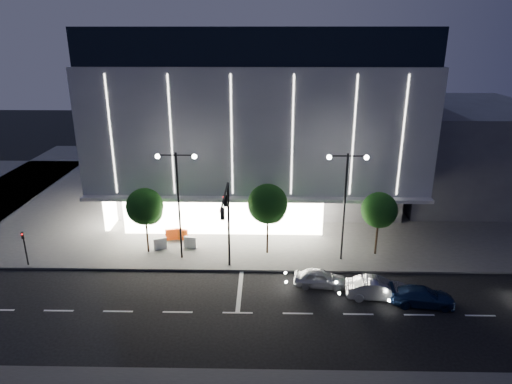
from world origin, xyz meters
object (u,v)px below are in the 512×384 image
object	(u,v)px
street_lamp_east	(345,192)
tree_mid	(268,206)
barrier_a	(182,234)
ped_signal_far	(25,245)
tree_right	(379,212)
barrier_d	(190,242)
barrier_b	(160,244)
barrier_c	(172,235)
street_lamp_west	(178,191)
traffic_mast	(227,215)
car_lead	(320,278)
tree_left	(145,208)
car_third	(422,296)
car_second	(378,289)

from	to	relation	value
street_lamp_east	tree_mid	bearing A→B (deg)	170.31
tree_mid	barrier_a	size ratio (longest dim) A/B	5.59
ped_signal_far	tree_right	distance (m)	28.21
tree_right	barrier_d	size ratio (longest dim) A/B	5.01
barrier_b	barrier_c	xyz separation A→B (m)	(0.60, 1.85, 0.00)
street_lamp_west	barrier_d	xyz separation A→B (m)	(0.44, 1.80, -5.31)
traffic_mast	tree_right	distance (m)	12.63
barrier_a	barrier_b	distance (m)	2.41
ped_signal_far	car_lead	bearing A→B (deg)	-6.27
tree_left	car_lead	xyz separation A→B (m)	(13.80, -5.03, -3.38)
barrier_c	car_third	bearing A→B (deg)	-42.32
tree_left	car_second	bearing A→B (deg)	-20.26
street_lamp_east	car_third	world-z (taller)	street_lamp_east
ped_signal_far	car_second	xyz separation A→B (m)	(26.67, -3.99, -1.16)
street_lamp_west	car_lead	xyz separation A→B (m)	(10.83, -4.01, -5.31)
street_lamp_west	traffic_mast	bearing A→B (deg)	-33.65
tree_mid	tree_right	distance (m)	9.01
street_lamp_east	barrier_d	size ratio (longest dim) A/B	8.18
tree_mid	car_third	distance (m)	13.30
traffic_mast	street_lamp_west	bearing A→B (deg)	146.35
street_lamp_west	tree_left	bearing A→B (deg)	161.06
barrier_d	barrier_a	bearing A→B (deg)	136.67
traffic_mast	car_second	distance (m)	11.85
barrier_a	street_lamp_east	bearing A→B (deg)	3.91
street_lamp_east	tree_mid	world-z (taller)	street_lamp_east
tree_right	car_third	distance (m)	8.10
car_second	barrier_a	xyz separation A→B (m)	(-15.25, 8.86, -0.07)
street_lamp_west	ped_signal_far	xyz separation A→B (m)	(-12.00, -1.50, -4.07)
barrier_a	barrier_b	size ratio (longest dim) A/B	1.00
street_lamp_west	barrier_c	bearing A→B (deg)	113.97
tree_right	barrier_d	bearing A→B (deg)	177.15
ped_signal_far	tree_mid	distance (m)	19.35
traffic_mast	car_third	bearing A→B (deg)	-14.85
car_second	street_lamp_east	bearing A→B (deg)	21.00
barrier_d	tree_right	bearing A→B (deg)	10.86
barrier_a	barrier_d	xyz separation A→B (m)	(1.02, -1.57, 0.00)
barrier_d	tree_mid	bearing A→B (deg)	6.99
street_lamp_west	tree_right	distance (m)	16.19
street_lamp_west	barrier_b	distance (m)	5.89
street_lamp_east	barrier_d	distance (m)	13.75
traffic_mast	tree_mid	bearing A→B (deg)	50.58
tree_right	car_lead	distance (m)	7.92
tree_mid	barrier_b	bearing A→B (deg)	177.12
street_lamp_east	barrier_a	size ratio (longest dim) A/B	8.18
barrier_a	barrier_b	world-z (taller)	same
street_lamp_west	car_lead	size ratio (longest dim) A/B	2.35
street_lamp_east	barrier_a	bearing A→B (deg)	166.08
street_lamp_east	tree_left	world-z (taller)	street_lamp_east
ped_signal_far	barrier_b	bearing A→B (deg)	16.73
traffic_mast	car_lead	bearing A→B (deg)	-11.18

